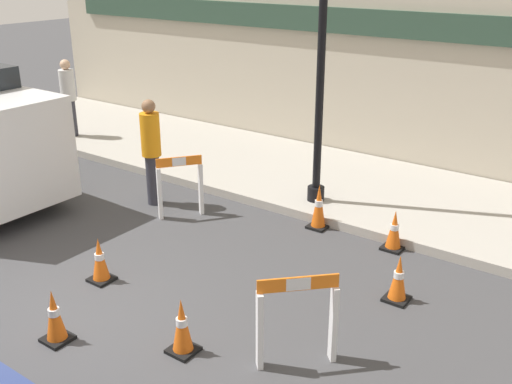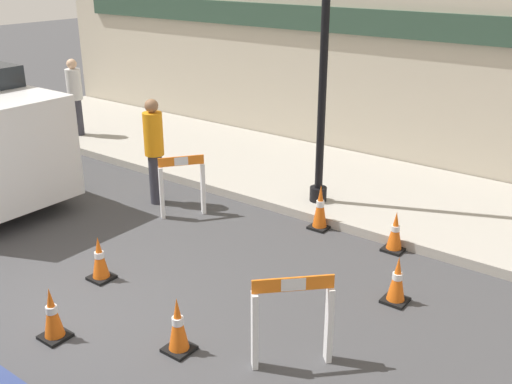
# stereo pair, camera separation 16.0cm
# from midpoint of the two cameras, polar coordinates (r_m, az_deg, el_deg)

# --- Properties ---
(ground_plane) EXTENTS (60.00, 60.00, 0.00)m
(ground_plane) POSITION_cam_midpoint_polar(r_m,az_deg,el_deg) (7.47, -21.33, -12.51)
(ground_plane) COLOR #424244
(sidewalk_slab) EXTENTS (18.00, 3.36, 0.15)m
(sidewalk_slab) POSITION_cam_midpoint_polar(r_m,az_deg,el_deg) (11.47, 4.85, 1.47)
(sidewalk_slab) COLOR #ADA89E
(sidewalk_slab) RESTS_ON ground_plane
(storefront_facade) EXTENTS (18.00, 0.22, 5.50)m
(storefront_facade) POSITION_cam_midpoint_polar(r_m,az_deg,el_deg) (12.37, 9.64, 15.50)
(storefront_facade) COLOR #BCB29E
(storefront_facade) RESTS_ON ground_plane
(barricade_0) EXTENTS (0.68, 0.69, 1.03)m
(barricade_0) POSITION_cam_midpoint_polar(r_m,az_deg,el_deg) (6.26, 3.20, -11.86)
(barricade_0) COLOR white
(barricade_0) RESTS_ON ground_plane
(barricade_1) EXTENTS (0.55, 0.67, 1.02)m
(barricade_1) POSITION_cam_midpoint_polar(r_m,az_deg,el_deg) (9.78, -7.71, 0.65)
(barricade_1) COLOR white
(barricade_1) RESTS_ON ground_plane
(traffic_cone_0) EXTENTS (0.30, 0.30, 0.61)m
(traffic_cone_0) POSITION_cam_midpoint_polar(r_m,az_deg,el_deg) (8.89, 12.52, -3.63)
(traffic_cone_0) COLOR black
(traffic_cone_0) RESTS_ON ground_plane
(traffic_cone_1) EXTENTS (0.30, 0.30, 0.66)m
(traffic_cone_1) POSITION_cam_midpoint_polar(r_m,az_deg,el_deg) (6.60, -7.77, -12.60)
(traffic_cone_1) COLOR black
(traffic_cone_1) RESTS_ON ground_plane
(traffic_cone_2) EXTENTS (0.30, 0.30, 0.73)m
(traffic_cone_2) POSITION_cam_midpoint_polar(r_m,az_deg,el_deg) (9.37, 5.51, -1.44)
(traffic_cone_2) COLOR black
(traffic_cone_2) RESTS_ON ground_plane
(traffic_cone_3) EXTENTS (0.30, 0.30, 0.62)m
(traffic_cone_3) POSITION_cam_midpoint_polar(r_m,az_deg,el_deg) (8.14, -15.20, -6.32)
(traffic_cone_3) COLOR black
(traffic_cone_3) RESTS_ON ground_plane
(traffic_cone_4) EXTENTS (0.30, 0.30, 0.64)m
(traffic_cone_4) POSITION_cam_midpoint_polar(r_m,az_deg,el_deg) (7.10, -19.26, -11.15)
(traffic_cone_4) COLOR black
(traffic_cone_4) RESTS_ON ground_plane
(traffic_cone_5) EXTENTS (0.30, 0.30, 0.62)m
(traffic_cone_5) POSITION_cam_midpoint_polar(r_m,az_deg,el_deg) (7.62, 12.82, -8.09)
(traffic_cone_5) COLOR black
(traffic_cone_5) RESTS_ON ground_plane
(person_worker) EXTENTS (0.43, 0.43, 1.83)m
(person_worker) POSITION_cam_midpoint_polar(r_m,az_deg,el_deg) (10.21, -10.39, 4.11)
(person_worker) COLOR #33333D
(person_worker) RESTS_ON ground_plane
(person_pedestrian) EXTENTS (0.46, 0.46, 1.73)m
(person_pedestrian) POSITION_cam_midpoint_polar(r_m,az_deg,el_deg) (14.25, -17.74, 8.77)
(person_pedestrian) COLOR #33333D
(person_pedestrian) RESTS_ON sidewalk_slab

